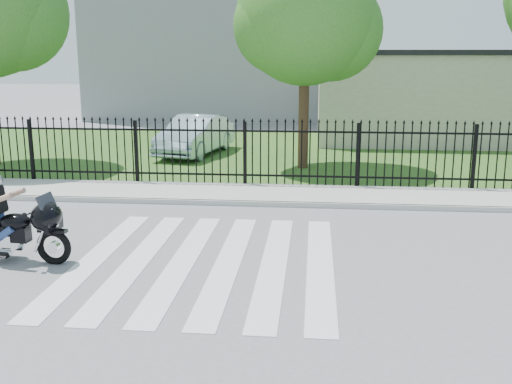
{
  "coord_description": "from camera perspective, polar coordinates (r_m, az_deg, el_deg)",
  "views": [
    {
      "loc": [
        1.85,
        -9.81,
        3.57
      ],
      "look_at": [
        0.77,
        1.2,
        1.0
      ],
      "focal_mm": 42.0,
      "sensor_mm": 36.0,
      "label": 1
    }
  ],
  "objects": [
    {
      "name": "grass_strip",
      "position": [
        22.18,
        0.75,
        3.83
      ],
      "size": [
        40.0,
        12.0,
        0.02
      ],
      "primitive_type": "cube",
      "color": "#2A561D",
      "rests_on": "ground"
    },
    {
      "name": "ground",
      "position": [
        10.6,
        -4.81,
        -6.64
      ],
      "size": [
        120.0,
        120.0,
        0.0
      ],
      "primitive_type": "plane",
      "color": "slate",
      "rests_on": "ground"
    },
    {
      "name": "iron_fence",
      "position": [
        16.14,
        -1.06,
        3.56
      ],
      "size": [
        26.0,
        0.04,
        1.8
      ],
      "color": "black",
      "rests_on": "ground"
    },
    {
      "name": "building_low",
      "position": [
        26.38,
        17.04,
        8.55
      ],
      "size": [
        10.0,
        6.0,
        3.5
      ],
      "primitive_type": "cube",
      "color": "beige",
      "rests_on": "ground"
    },
    {
      "name": "building_tall",
      "position": [
        36.22,
        -2.2,
        16.9
      ],
      "size": [
        15.0,
        10.0,
        12.0
      ],
      "primitive_type": "cube",
      "color": "gray",
      "rests_on": "ground"
    },
    {
      "name": "curb",
      "position": [
        14.37,
        -1.97,
        -1.07
      ],
      "size": [
        40.0,
        0.12,
        0.12
      ],
      "primitive_type": "cube",
      "color": "#ADAAA3",
      "rests_on": "ground"
    },
    {
      "name": "parked_car",
      "position": [
        21.58,
        -5.79,
        5.42
      ],
      "size": [
        2.32,
        4.47,
        1.4
      ],
      "primitive_type": "imported",
      "rotation": [
        0.0,
        0.0,
        -0.21
      ],
      "color": "#A8C2D4",
      "rests_on": "grass_strip"
    },
    {
      "name": "tree_mid",
      "position": [
        18.85,
        4.72,
        16.36
      ],
      "size": [
        4.2,
        4.2,
        6.78
      ],
      "color": "#382316",
      "rests_on": "ground"
    },
    {
      "name": "crosswalk",
      "position": [
        10.6,
        -4.81,
        -6.61
      ],
      "size": [
        5.0,
        5.5,
        0.01
      ],
      "primitive_type": null,
      "color": "silver",
      "rests_on": "ground"
    },
    {
      "name": "sidewalk",
      "position": [
        15.33,
        -1.48,
        -0.16
      ],
      "size": [
        40.0,
        2.0,
        0.12
      ],
      "primitive_type": "cube",
      "color": "#ADAAA3",
      "rests_on": "ground"
    },
    {
      "name": "motorcycle_rider",
      "position": [
        11.35,
        -23.13,
        -2.84
      ],
      "size": [
        2.45,
        0.88,
        1.62
      ],
      "rotation": [
        0.0,
        0.0,
        -0.09
      ],
      "color": "black",
      "rests_on": "ground"
    },
    {
      "name": "building_low_roof",
      "position": [
        26.32,
        17.32,
        12.56
      ],
      "size": [
        10.2,
        6.2,
        0.2
      ],
      "primitive_type": "cube",
      "color": "black",
      "rests_on": "building_low"
    }
  ]
}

